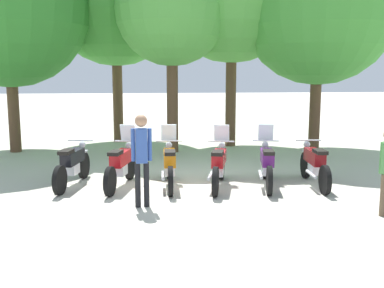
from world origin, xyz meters
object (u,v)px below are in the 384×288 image
motorcycle_0 (73,164)px  person_0 (142,153)px  tree_2 (172,9)px  motorcycle_5 (314,164)px  motorcycle_1 (121,165)px  motorcycle_2 (169,164)px  tree_0 (7,4)px  motorcycle_3 (219,165)px  tree_4 (319,6)px  motorcycle_4 (267,164)px

motorcycle_0 → person_0: 2.51m
tree_2 → motorcycle_5: bearing=-56.8°
tree_2 → motorcycle_1: bearing=-107.1°
motorcycle_0 → motorcycle_2: bearing=-85.7°
motorcycle_0 → motorcycle_1: (1.12, -0.19, 0.01)m
motorcycle_1 → tree_2: size_ratio=0.34×
motorcycle_2 → tree_0: 8.01m
person_0 → tree_2: (0.85, 6.07, 3.40)m
motorcycle_3 → tree_4: (3.83, 4.67, 4.12)m
motorcycle_1 → tree_2: tree_2 is taller
motorcycle_0 → tree_4: size_ratio=0.30×
motorcycle_3 → tree_4: size_ratio=0.30×
motorcycle_1 → motorcycle_4: 3.34m
motorcycle_5 → tree_4: size_ratio=0.31×
motorcycle_5 → person_0: bearing=112.4°
motorcycle_4 → motorcycle_5: size_ratio=0.99×
tree_4 → motorcycle_3: bearing=-129.4°
motorcycle_0 → motorcycle_5: size_ratio=0.99×
tree_2 → tree_4: (4.69, 0.02, 0.15)m
tree_4 → tree_2: bearing=-179.8°
tree_4 → person_0: bearing=-132.3°
motorcycle_2 → tree_0: tree_0 is taller
motorcycle_3 → motorcycle_4: (1.11, 0.01, 0.00)m
motorcycle_2 → tree_2: 6.01m
motorcycle_2 → motorcycle_0: bearing=84.2°
motorcycle_2 → tree_4: 7.87m
tree_0 → tree_2: bearing=-4.6°
motorcycle_5 → tree_0: 10.46m
motorcycle_1 → tree_4: tree_4 is taller
motorcycle_4 → motorcycle_2: bearing=96.1°
motorcycle_1 → motorcycle_5: motorcycle_1 is taller
person_0 → motorcycle_3: bearing=-54.8°
motorcycle_0 → motorcycle_3: 3.36m
motorcycle_0 → motorcycle_4: 4.46m
motorcycle_1 → motorcycle_2: 1.10m
motorcycle_4 → tree_0: bearing=63.9°
motorcycle_3 → person_0: 2.29m
motorcycle_0 → tree_2: tree_2 is taller
motorcycle_1 → motorcycle_4: size_ratio=0.99×
tree_4 → tree_0: bearing=177.7°
tree_2 → tree_4: 4.69m
motorcycle_1 → motorcycle_2: same height
motorcycle_1 → motorcycle_2: (1.10, -0.06, 0.00)m
motorcycle_3 → tree_0: (-5.93, 5.06, 4.11)m
motorcycle_0 → tree_4: (7.17, 4.28, 4.13)m
person_0 → motorcycle_1: bearing=13.1°
motorcycle_0 → motorcycle_1: bearing=-89.0°
motorcycle_2 → motorcycle_3: size_ratio=1.02×
motorcycle_2 → motorcycle_5: 3.34m
motorcycle_4 → person_0: 3.21m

